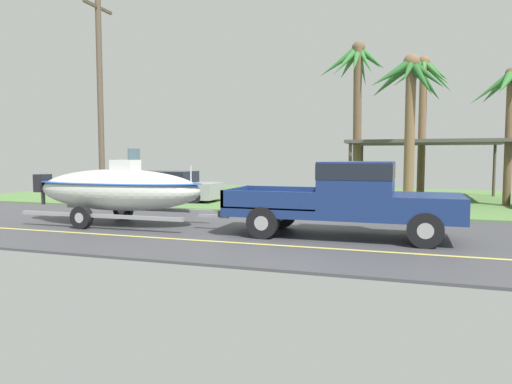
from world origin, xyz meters
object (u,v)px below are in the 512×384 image
at_px(palm_tree_far_left, 410,94).
at_px(palm_tree_near_right, 356,81).
at_px(parked_sedan_near, 169,187).
at_px(boat_on_trailer, 118,189).
at_px(palm_tree_near_left, 423,91).
at_px(utility_pole, 100,96).
at_px(carport_awning, 428,144).
at_px(palm_tree_mid, 510,100).
at_px(pickup_truck_towing, 356,196).

bearing_deg(palm_tree_far_left, palm_tree_near_right, 129.93).
relative_size(parked_sedan_near, palm_tree_far_left, 0.78).
distance_m(boat_on_trailer, palm_tree_near_left, 17.31).
bearing_deg(utility_pole, carport_awning, 25.76).
relative_size(carport_awning, palm_tree_mid, 1.25).
bearing_deg(pickup_truck_towing, carport_awning, 79.64).
distance_m(pickup_truck_towing, utility_pole, 12.62).
bearing_deg(carport_awning, palm_tree_near_right, -153.11).
distance_m(boat_on_trailer, utility_pole, 7.23).
distance_m(carport_awning, palm_tree_far_left, 4.75).
xyz_separation_m(carport_awning, palm_tree_near_right, (-3.13, -1.59, 2.79)).
relative_size(palm_tree_mid, utility_pole, 0.63).
height_order(boat_on_trailer, palm_tree_near_right, palm_tree_near_right).
bearing_deg(palm_tree_mid, pickup_truck_towing, -118.65).
xyz_separation_m(palm_tree_near_left, palm_tree_mid, (3.20, -4.97, -1.17)).
relative_size(boat_on_trailer, carport_awning, 0.94).
relative_size(palm_tree_near_right, palm_tree_mid, 1.28).
xyz_separation_m(boat_on_trailer, parked_sedan_near, (-2.00, 6.77, -0.39)).
relative_size(palm_tree_mid, palm_tree_far_left, 0.95).
relative_size(palm_tree_near_left, palm_tree_mid, 1.30).
bearing_deg(palm_tree_near_left, carport_awning, -86.31).
bearing_deg(parked_sedan_near, boat_on_trailer, -73.53).
distance_m(palm_tree_near_right, palm_tree_mid, 6.24).
relative_size(boat_on_trailer, palm_tree_near_left, 0.90).
xyz_separation_m(boat_on_trailer, palm_tree_near_left, (8.86, 14.20, 4.41)).
relative_size(palm_tree_near_left, palm_tree_near_right, 1.01).
distance_m(pickup_truck_towing, palm_tree_near_left, 14.98).
height_order(parked_sedan_near, utility_pole, utility_pole).
bearing_deg(utility_pole, boat_on_trailer, -49.47).
relative_size(pickup_truck_towing, parked_sedan_near, 1.31).
xyz_separation_m(palm_tree_near_left, palm_tree_far_left, (-0.63, -7.36, -1.07)).
relative_size(parked_sedan_near, utility_pole, 0.52).
distance_m(boat_on_trailer, palm_tree_mid, 15.52).
xyz_separation_m(palm_tree_near_right, palm_tree_mid, (6.13, -0.36, -1.13)).
distance_m(pickup_truck_towing, palm_tree_near_right, 10.59).
height_order(pickup_truck_towing, boat_on_trailer, boat_on_trailer).
relative_size(pickup_truck_towing, carport_awning, 0.87).
bearing_deg(boat_on_trailer, palm_tree_near_left, 58.03).
bearing_deg(palm_tree_mid, parked_sedan_near, -170.06).
distance_m(parked_sedan_near, utility_pole, 4.83).
bearing_deg(pickup_truck_towing, utility_pole, 156.60).
bearing_deg(pickup_truck_towing, palm_tree_mid, 61.35).
bearing_deg(palm_tree_far_left, palm_tree_near_left, 85.08).
height_order(parked_sedan_near, palm_tree_far_left, palm_tree_far_left).
xyz_separation_m(palm_tree_mid, utility_pole, (-16.17, -4.41, 0.25)).
distance_m(boat_on_trailer, parked_sedan_near, 7.07).
distance_m(parked_sedan_near, palm_tree_near_right, 9.67).
height_order(carport_awning, palm_tree_far_left, palm_tree_far_left).
xyz_separation_m(pickup_truck_towing, boat_on_trailer, (-7.01, -0.00, -0.00)).
distance_m(carport_awning, palm_tree_near_left, 4.15).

